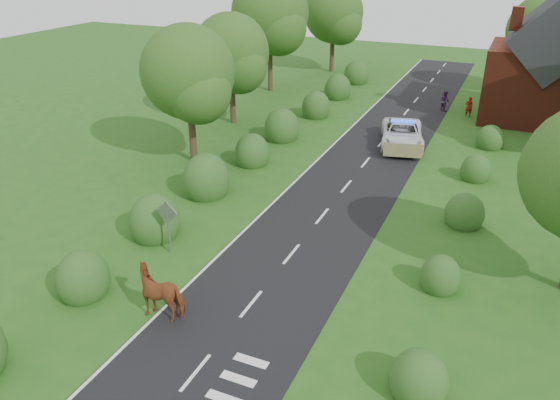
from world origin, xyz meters
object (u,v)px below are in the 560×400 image
at_px(road_sign, 168,219).
at_px(cow, 163,294).
at_px(police_van, 402,134).
at_px(pedestrian_red, 469,107).
at_px(pedestrian_purple, 445,101).

distance_m(road_sign, cow, 4.43).
relative_size(cow, police_van, 0.36).
bearing_deg(pedestrian_red, police_van, 51.24).
bearing_deg(pedestrian_purple, cow, 123.72).
xyz_separation_m(cow, police_van, (4.08, 21.72, -0.01)).
height_order(cow, police_van, police_van).
bearing_deg(cow, pedestrian_red, 157.35).
height_order(road_sign, pedestrian_purple, road_sign).
relative_size(road_sign, police_van, 0.40).
xyz_separation_m(police_van, pedestrian_purple, (1.32, 9.70, 0.01)).
xyz_separation_m(road_sign, pedestrian_purple, (7.67, 27.70, -0.84)).
bearing_deg(pedestrian_red, cow, 58.35).
bearing_deg(pedestrian_purple, pedestrian_red, -161.81).
bearing_deg(police_van, pedestrian_red, 55.60).
xyz_separation_m(road_sign, police_van, (6.34, 18.00, -0.84)).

